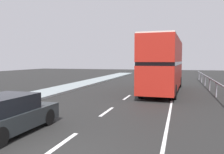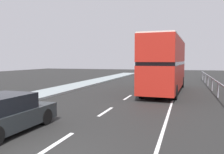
# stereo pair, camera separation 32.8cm
# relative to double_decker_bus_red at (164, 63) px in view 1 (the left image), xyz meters

# --- Properties ---
(lane_paint_markings) EXTENTS (3.20, 46.00, 0.01)m
(lane_paint_markings) POSITION_rel_double_decker_bus_red_xyz_m (-0.37, -5.85, -2.32)
(lane_paint_markings) COLOR silver
(lane_paint_markings) RESTS_ON ground
(double_decker_bus_red) EXTENTS (2.93, 10.67, 4.34)m
(double_decker_bus_red) POSITION_rel_double_decker_bus_red_xyz_m (0.00, 0.00, 0.00)
(double_decker_bus_red) COLOR #AD2016
(double_decker_bus_red) RESTS_ON ground
(hatchback_car_near) EXTENTS (1.95, 4.07, 1.37)m
(hatchback_car_near) POSITION_rel_double_decker_bus_red_xyz_m (-4.65, -12.82, -1.67)
(hatchback_car_near) COLOR #24292B
(hatchback_car_near) RESTS_ON ground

